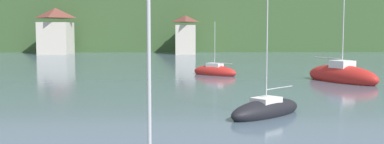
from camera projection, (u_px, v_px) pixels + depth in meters
name	position (u px, v px, depth m)	size (l,w,h in m)	color
wooded_hillside	(267.00, 25.00, 111.11)	(352.00, 45.89, 28.65)	#38562D
shore_building_west	(56.00, 32.00, 79.15)	(5.10, 6.28, 7.74)	beige
shore_building_westcentral	(185.00, 35.00, 79.58)	(3.46, 6.12, 6.52)	beige
sailboat_mid_1	(266.00, 110.00, 22.67)	(4.55, 4.38, 6.74)	black
sailboat_far_2	(215.00, 72.00, 42.91)	(4.50, 4.12, 5.18)	red
sailboat_far_6	(342.00, 76.00, 37.27)	(5.08, 7.20, 8.69)	red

